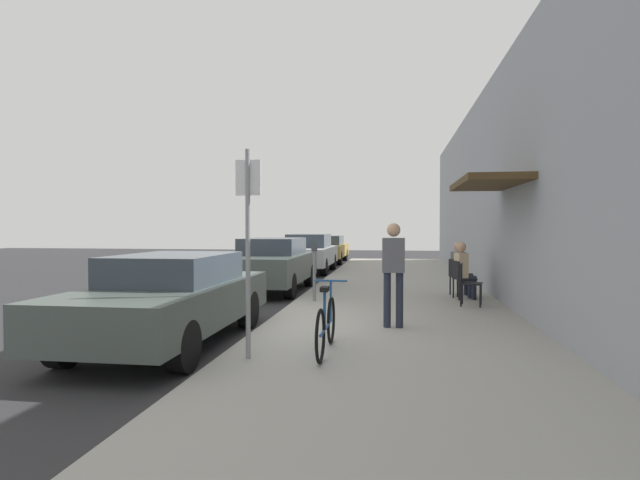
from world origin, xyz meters
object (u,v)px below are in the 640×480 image
Objects in this scene: parked_car_1 at (272,264)px; cafe_chair_1 at (461,277)px; bicycle_0 at (326,325)px; parked_car_0 at (172,297)px; street_sign at (248,236)px; seated_patron_2 at (460,267)px; pedestrian_standing at (393,266)px; parking_meter at (314,266)px; seated_patron_1 at (464,268)px; cafe_chair_0 at (467,281)px; parked_car_2 at (309,253)px; cafe_chair_2 at (458,275)px; parked_car_3 at (326,249)px.

cafe_chair_1 is at bearing -18.70° from parked_car_1.
bicycle_0 is 5.81m from cafe_chair_1.
street_sign reaches higher than parked_car_0.
pedestrian_standing is at bearing -111.16° from seated_patron_2.
parking_meter reaches higher than seated_patron_1.
seated_patron_1 reaches higher than cafe_chair_0.
bicycle_0 is at bearing -79.34° from parked_car_2.
cafe_chair_0 is (3.26, -0.20, -0.26)m from parking_meter.
street_sign is 2.99× the size of cafe_chair_1.
bicycle_0 reaches higher than cafe_chair_2.
parked_car_0 is 6.74m from seated_patron_1.
bicycle_0 is at bearing -112.60° from seated_patron_2.
parked_car_2 is at bearing -90.00° from parked_car_3.
cafe_chair_2 is 0.51× the size of pedestrian_standing.
street_sign is 2.99× the size of cafe_chair_0.
seated_patron_2 is at bearing -12.29° from parked_car_1.
pedestrian_standing is at bearing -78.63° from parked_car_3.
seated_patron_1 is 3.87m from pedestrian_standing.
street_sign reaches higher than bicycle_0.
bicycle_0 reaches higher than cafe_chair_0.
street_sign is (1.50, -1.06, 0.93)m from parked_car_0.
parked_car_2 is 1.69× the size of street_sign.
parking_meter reaches higher than seated_patron_2.
street_sign reaches higher than parked_car_2.
street_sign reaches higher than cafe_chair_1.
cafe_chair_2 is at bearing 67.81° from bicycle_0.
parking_meter is 3.41m from seated_patron_1.
parked_car_2 is at bearing 90.00° from parked_car_1.
cafe_chair_1 is 0.67× the size of seated_patron_2.
parked_car_1 is 1.69× the size of street_sign.
parking_meter is at bearing -166.77° from cafe_chair_1.
cafe_chair_0 is at bearing 61.21° from bicycle_0.
seated_patron_2 is (0.06, 1.53, 0.19)m from cafe_chair_0.
parked_car_3 is 5.06× the size of cafe_chair_0.
parking_meter is at bearing 176.49° from cafe_chair_0.
parked_car_2 is at bearing 96.43° from street_sign.
parked_car_1 is 5.08m from cafe_chair_1.
street_sign is at bearing -90.58° from parking_meter.
seated_patron_2 is (4.87, 5.22, 0.11)m from parked_car_0.
cafe_chair_1 is at bearing 89.97° from cafe_chair_0.
parked_car_2 is (-0.00, 5.96, 0.00)m from parked_car_1.
parked_car_3 reaches higher than cafe_chair_1.
cafe_chair_2 is at bearing -55.68° from parked_car_2.
parked_car_2 reaches higher than parked_car_0.
parked_car_0 reaches higher than cafe_chair_2.
parking_meter is 3.26m from pedestrian_standing.
parked_car_1 is 2.59× the size of pedestrian_standing.
parked_car_0 is at bearing -135.94° from cafe_chair_1.
parking_meter is 1.52× the size of cafe_chair_0.
street_sign is 2.99× the size of cafe_chair_2.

